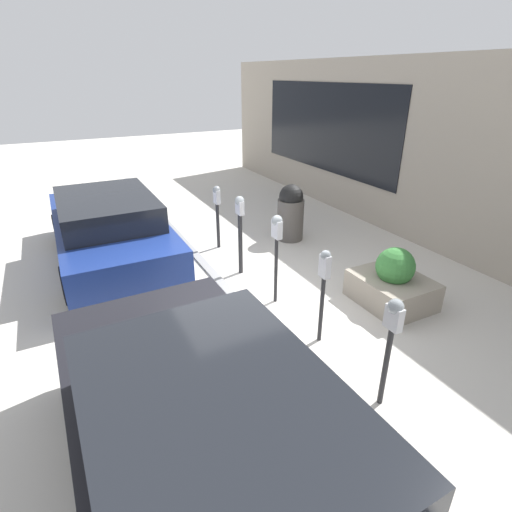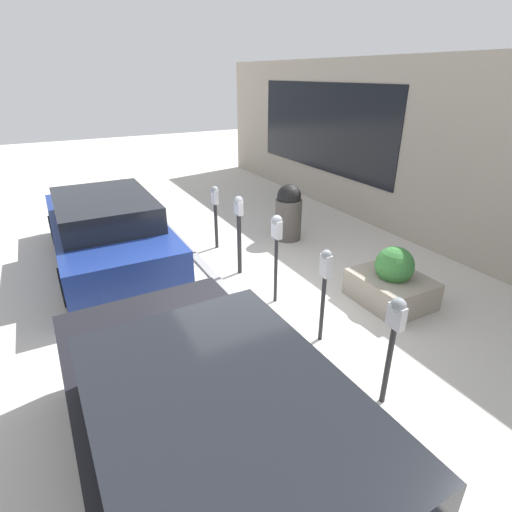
% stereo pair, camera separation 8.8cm
% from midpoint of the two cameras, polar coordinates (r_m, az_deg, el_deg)
% --- Properties ---
extents(ground_plane, '(40.00, 40.00, 0.00)m').
position_cam_midpoint_polar(ground_plane, '(6.38, -1.51, -7.39)').
color(ground_plane, beige).
extents(curb_strip, '(19.00, 0.16, 0.04)m').
position_cam_midpoint_polar(curb_strip, '(6.34, -2.17, -7.41)').
color(curb_strip, gray).
rests_on(curb_strip, ground_plane).
extents(building_facade, '(19.00, 0.17, 3.74)m').
position_cam_midpoint_polar(building_facade, '(8.54, 26.88, 11.91)').
color(building_facade, '#9E9384').
rests_on(building_facade, ground_plane).
extents(parking_meter_nearest, '(0.19, 0.16, 1.35)m').
position_cam_midpoint_polar(parking_meter_nearest, '(4.41, 18.61, -9.73)').
color(parking_meter_nearest, '#232326').
rests_on(parking_meter_nearest, ground_plane).
extents(parking_meter_second, '(0.16, 0.13, 1.36)m').
position_cam_midpoint_polar(parking_meter_second, '(5.26, 9.33, -3.10)').
color(parking_meter_second, '#232326').
rests_on(parking_meter_second, ground_plane).
extents(parking_meter_middle, '(0.19, 0.16, 1.47)m').
position_cam_midpoint_polar(parking_meter_middle, '(6.07, 2.53, 2.64)').
color(parking_meter_middle, '#232326').
rests_on(parking_meter_middle, ground_plane).
extents(parking_meter_fourth, '(0.20, 0.17, 1.47)m').
position_cam_midpoint_polar(parking_meter_fourth, '(7.06, -2.81, 4.82)').
color(parking_meter_fourth, '#232326').
rests_on(parking_meter_fourth, ground_plane).
extents(parking_meter_farthest, '(0.18, 0.16, 1.33)m').
position_cam_midpoint_polar(parking_meter_farthest, '(8.25, -6.16, 7.19)').
color(parking_meter_farthest, '#232326').
rests_on(parking_meter_farthest, ground_plane).
extents(planter_box, '(1.17, 0.99, 0.95)m').
position_cam_midpoint_polar(planter_box, '(6.72, 18.47, -3.58)').
color(planter_box, gray).
rests_on(planter_box, ground_plane).
extents(parked_car_front, '(4.59, 1.99, 1.45)m').
position_cam_midpoint_polar(parked_car_front, '(3.40, -6.00, -26.21)').
color(parked_car_front, black).
rests_on(parked_car_front, ground_plane).
extents(parked_car_middle, '(4.56, 1.95, 1.34)m').
position_cam_midpoint_polar(parked_car_middle, '(8.16, -20.84, 3.91)').
color(parked_car_middle, navy).
rests_on(parked_car_middle, ground_plane).
extents(trash_bin, '(0.58, 0.58, 1.23)m').
position_cam_midpoint_polar(trash_bin, '(8.80, 4.37, 6.27)').
color(trash_bin, '#514C47').
rests_on(trash_bin, ground_plane).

